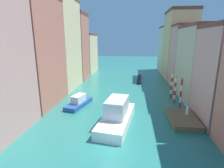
# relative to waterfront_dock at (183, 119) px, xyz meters

# --- Properties ---
(ground_plane) EXTENTS (154.00, 154.00, 0.00)m
(ground_plane) POSITION_rel_waterfront_dock_xyz_m (-8.80, 17.16, -0.37)
(ground_plane) COLOR #28756B
(building_left_1) EXTENTS (7.09, 10.50, 18.02)m
(building_left_1) POSITION_rel_waterfront_dock_xyz_m (-23.10, 4.44, 8.66)
(building_left_1) COLOR #C6705B
(building_left_1) RESTS_ON ground
(building_left_2) EXTENTS (7.09, 10.77, 19.35)m
(building_left_2) POSITION_rel_waterfront_dock_xyz_m (-23.10, 14.98, 9.32)
(building_left_2) COLOR beige
(building_left_2) RESTS_ON ground
(building_left_3) EXTENTS (7.09, 7.76, 17.67)m
(building_left_3) POSITION_rel_waterfront_dock_xyz_m (-23.10, 24.62, 8.48)
(building_left_3) COLOR #C6705B
(building_left_3) RESTS_ON ground
(building_left_4) EXTENTS (7.09, 11.74, 12.58)m
(building_left_4) POSITION_rel_waterfront_dock_xyz_m (-23.10, 34.77, 5.93)
(building_left_4) COLOR beige
(building_left_4) RESTS_ON ground
(building_right_2) EXTENTS (7.09, 11.55, 13.33)m
(building_right_2) POSITION_rel_waterfront_dock_xyz_m (5.51, 10.42, 6.31)
(building_right_2) COLOR #BCB299
(building_right_2) RESTS_ON ground
(building_right_3) EXTENTS (7.09, 7.19, 14.09)m
(building_right_3) POSITION_rel_waterfront_dock_xyz_m (5.51, 19.81, 6.69)
(building_right_3) COLOR tan
(building_right_3) RESTS_ON ground
(building_right_4) EXTENTS (7.09, 10.70, 18.46)m
(building_right_4) POSITION_rel_waterfront_dock_xyz_m (5.51, 29.01, 8.88)
(building_right_4) COLOR #DBB77A
(building_right_4) RESTS_ON ground
(building_right_5) EXTENTS (7.09, 10.07, 14.92)m
(building_right_5) POSITION_rel_waterfront_dock_xyz_m (5.51, 39.38, 7.10)
(building_right_5) COLOR beige
(building_right_5) RESTS_ON ground
(waterfront_dock) EXTENTS (3.47, 5.98, 0.73)m
(waterfront_dock) POSITION_rel_waterfront_dock_xyz_m (0.00, 0.00, 0.00)
(waterfront_dock) COLOR brown
(waterfront_dock) RESTS_ON ground
(person_on_dock) EXTENTS (0.36, 0.36, 1.51)m
(person_on_dock) POSITION_rel_waterfront_dock_xyz_m (0.69, 0.75, 1.06)
(person_on_dock) COLOR white
(person_on_dock) RESTS_ON waterfront_dock
(mooring_pole_0) EXTENTS (0.30, 0.30, 5.08)m
(mooring_pole_0) POSITION_rel_waterfront_dock_xyz_m (0.77, 4.99, 2.22)
(mooring_pole_0) COLOR red
(mooring_pole_0) RESTS_ON ground
(mooring_pole_1) EXTENTS (0.38, 0.38, 4.84)m
(mooring_pole_1) POSITION_rel_waterfront_dock_xyz_m (0.38, 7.24, 2.11)
(mooring_pole_1) COLOR red
(mooring_pole_1) RESTS_ON ground
(mooring_pole_2) EXTENTS (0.35, 0.35, 5.02)m
(mooring_pole_2) POSITION_rel_waterfront_dock_xyz_m (0.42, 10.32, 2.20)
(mooring_pole_2) COLOR red
(mooring_pole_2) RESTS_ON ground
(vaporetto_white) EXTENTS (4.69, 10.05, 3.50)m
(vaporetto_white) POSITION_rel_waterfront_dock_xyz_m (-8.81, -1.68, 0.90)
(vaporetto_white) COLOR white
(vaporetto_white) RESTS_ON ground
(gondola_black) EXTENTS (1.59, 10.77, 0.48)m
(gondola_black) POSITION_rel_waterfront_dock_xyz_m (-5.07, 25.07, -0.13)
(gondola_black) COLOR black
(gondola_black) RESTS_ON ground
(motorboat_0) EXTENTS (3.42, 6.38, 1.90)m
(motorboat_0) POSITION_rel_waterfront_dock_xyz_m (-15.73, 4.09, 0.31)
(motorboat_0) COLOR #234C93
(motorboat_0) RESTS_ON ground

